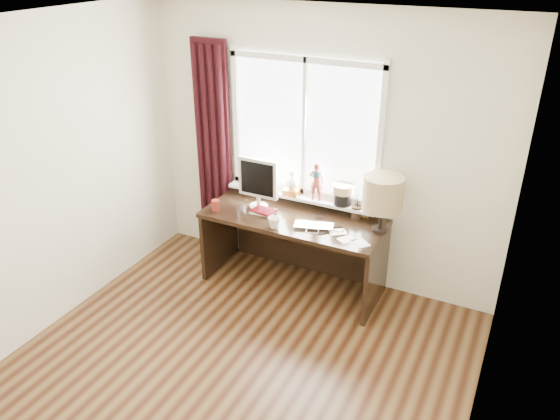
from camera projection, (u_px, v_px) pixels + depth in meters
The scene contains 18 objects.
floor at pixel (211, 399), 4.05m from camera, with size 3.50×4.00×0.00m, color brown.
ceiling at pixel (184, 35), 2.90m from camera, with size 3.50×4.00×0.00m, color white.
wall_back at pixel (320, 150), 5.08m from camera, with size 3.50×2.60×0.00m, color beige.
wall_left at pixel (9, 196), 4.17m from camera, with size 4.00×2.60×0.00m, color beige.
wall_right at pixel (487, 324), 2.78m from camera, with size 4.00×2.60×0.00m, color beige.
laptop at pixel (314, 226), 4.88m from camera, with size 0.35×0.23×0.03m, color silver.
mug at pixel (274, 222), 4.85m from camera, with size 0.11×0.10×0.11m, color white.
red_cup at pixel (216, 205), 5.17m from camera, with size 0.08×0.08×0.10m, color maroon.
window at pixel (305, 149), 5.09m from camera, with size 1.52×0.21×1.40m.
curtain at pixel (213, 153), 5.54m from camera, with size 0.38×0.09×2.25m.
desk at pixel (297, 235), 5.25m from camera, with size 1.70×0.70×0.75m.
monitor at pixel (258, 180), 5.14m from camera, with size 0.40×0.18×0.49m.
notebook_stack at pixel (263, 211), 5.14m from camera, with size 0.24×0.18×0.03m.
brush_holder at pixel (356, 212), 5.02m from camera, with size 0.09×0.09×0.25m.
icon_frame at pixel (363, 211), 5.03m from camera, with size 0.10×0.04×0.13m.
table_lamp at pixel (383, 194), 4.66m from camera, with size 0.35×0.35×0.52m.
loose_papers at pixel (348, 238), 4.70m from camera, with size 0.43×0.28×0.00m.
desk_cables at pixel (326, 227), 4.88m from camera, with size 0.40×0.40×0.01m.
Camera 1 is at (1.79, -2.47, 3.05)m, focal length 35.00 mm.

